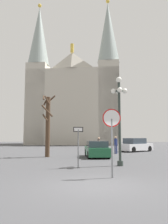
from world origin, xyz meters
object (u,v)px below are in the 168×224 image
at_px(stop_sign, 112,129).
at_px(pedestrian_standing, 116,143).
at_px(one_way_arrow_sign, 78,142).
at_px(cathedral, 75,100).
at_px(parked_car_near_green, 97,149).
at_px(street_lamp, 119,110).
at_px(pedestrian_walking, 99,143).
at_px(parked_car_far_white, 136,145).
at_px(bare_tree, 48,124).

bearing_deg(stop_sign, pedestrian_standing, 83.09).
bearing_deg(one_way_arrow_sign, stop_sign, -60.43).
relative_size(cathedral, pedestrian_standing, 17.18).
distance_m(stop_sign, parked_car_near_green, 9.56).
height_order(street_lamp, pedestrian_walking, street_lamp).
height_order(street_lamp, parked_car_far_white, street_lamp).
height_order(parked_car_near_green, pedestrian_standing, pedestrian_standing).
distance_m(one_way_arrow_sign, parked_car_near_green, 6.66).
xyz_separation_m(cathedral, one_way_arrow_sign, (2.84, -35.12, -8.18)).
relative_size(one_way_arrow_sign, parked_car_near_green, 0.55).
bearing_deg(one_way_arrow_sign, street_lamp, 21.59).
distance_m(stop_sign, street_lamp, 4.23).
bearing_deg(stop_sign, street_lamp, 77.83).
relative_size(parked_car_far_white, pedestrian_standing, 2.44).
xyz_separation_m(bare_tree, parked_car_far_white, (9.03, 7.00, -2.14)).
bearing_deg(pedestrian_standing, cathedral, 103.77).
bearing_deg(street_lamp, pedestrian_walking, 95.19).
relative_size(cathedral, bare_tree, 5.59).
xyz_separation_m(one_way_arrow_sign, pedestrian_walking, (1.56, 11.48, -0.46)).
distance_m(cathedral, parked_car_far_white, 24.93).
bearing_deg(parked_car_near_green, one_way_arrow_sign, -100.69).
bearing_deg(pedestrian_walking, one_way_arrow_sign, -97.76).
bearing_deg(one_way_arrow_sign, parked_car_far_white, 66.34).
distance_m(cathedral, parked_car_near_green, 30.28).
height_order(cathedral, street_lamp, cathedral).
bearing_deg(bare_tree, parked_car_near_green, -0.93).
relative_size(stop_sign, parked_car_far_white, 0.70).
height_order(stop_sign, pedestrian_walking, stop_sign).
bearing_deg(bare_tree, street_lamp, -44.83).
relative_size(parked_car_far_white, pedestrian_walking, 2.59).
height_order(bare_tree, pedestrian_standing, bare_tree).
bearing_deg(street_lamp, cathedral, 98.92).
xyz_separation_m(bare_tree, parked_car_near_green, (4.31, -0.07, -2.21)).
xyz_separation_m(stop_sign, parked_car_far_white, (4.27, 16.50, -1.42)).
bearing_deg(pedestrian_standing, one_way_arrow_sign, -107.70).
distance_m(parked_car_far_white, pedestrian_walking, 4.86).
xyz_separation_m(cathedral, bare_tree, (-0.24, -28.55, -6.79)).
bearing_deg(parked_car_far_white, pedestrian_standing, -128.71).
height_order(cathedral, parked_car_far_white, cathedral).
bearing_deg(bare_tree, pedestrian_standing, 29.93).
bearing_deg(stop_sign, bare_tree, 116.57).
bearing_deg(street_lamp, parked_car_far_white, 74.76).
height_order(parked_car_near_green, parked_car_far_white, parked_car_far_white).
xyz_separation_m(one_way_arrow_sign, bare_tree, (-3.09, 6.57, 1.39)).
bearing_deg(street_lamp, stop_sign, -102.17).
relative_size(stop_sign, pedestrian_standing, 1.70).
distance_m(cathedral, pedestrian_walking, 25.55).
height_order(parked_car_near_green, pedestrian_walking, pedestrian_walking).
relative_size(pedestrian_walking, pedestrian_standing, 0.94).
bearing_deg(stop_sign, cathedral, 96.76).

